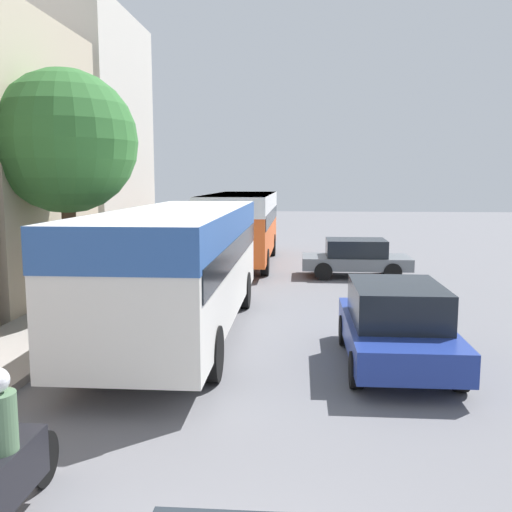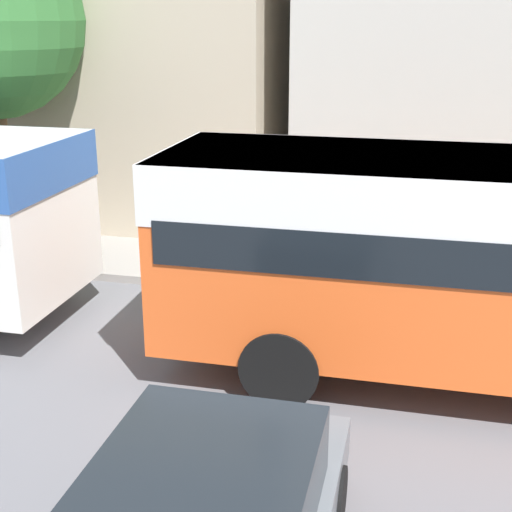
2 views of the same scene
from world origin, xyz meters
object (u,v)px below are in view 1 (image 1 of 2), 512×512
(bus_following, at_px, (241,219))
(pedestrian_near_curb, at_px, (154,238))
(car_crossing, at_px, (356,257))
(bus_lead, at_px, (180,254))
(motorcycle_behind_lead, at_px, (5,465))
(car_distant, at_px, (396,324))

(bus_following, relative_size, pedestrian_near_curb, 5.08)
(bus_following, distance_m, car_crossing, 5.41)
(bus_lead, xyz_separation_m, bus_following, (0.25, 11.10, 0.03))
(motorcycle_behind_lead, xyz_separation_m, car_distant, (4.82, 5.58, 0.13))
(car_distant, bearing_deg, bus_following, 108.49)
(bus_lead, bearing_deg, bus_following, 88.72)
(motorcycle_behind_lead, relative_size, car_crossing, 0.57)
(car_crossing, xyz_separation_m, car_distant, (-0.20, -10.12, 0.09))
(motorcycle_behind_lead, bearing_deg, bus_following, 88.39)
(bus_following, height_order, car_distant, bus_following)
(car_crossing, height_order, car_distant, car_distant)
(car_distant, bearing_deg, bus_lead, 158.79)
(motorcycle_behind_lead, height_order, pedestrian_near_curb, pedestrian_near_curb)
(bus_following, height_order, car_crossing, bus_following)
(car_distant, bearing_deg, car_crossing, 88.88)
(motorcycle_behind_lead, distance_m, pedestrian_near_curb, 18.87)
(bus_following, bearing_deg, pedestrian_near_curb, 177.88)
(bus_lead, distance_m, bus_following, 11.10)
(car_crossing, relative_size, car_distant, 0.93)
(motorcycle_behind_lead, xyz_separation_m, car_crossing, (5.02, 15.69, 0.04))
(car_crossing, relative_size, pedestrian_near_curb, 2.18)
(bus_lead, height_order, car_crossing, bus_lead)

